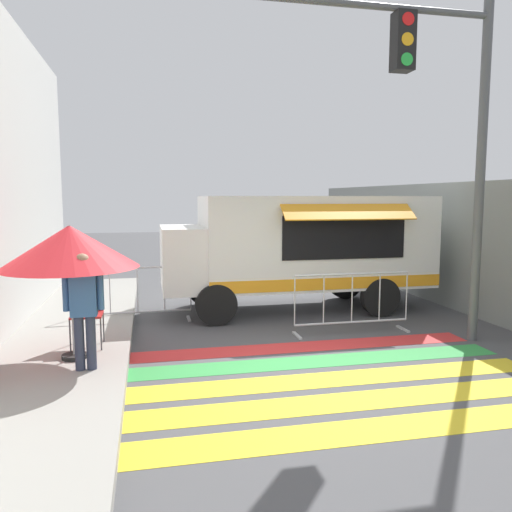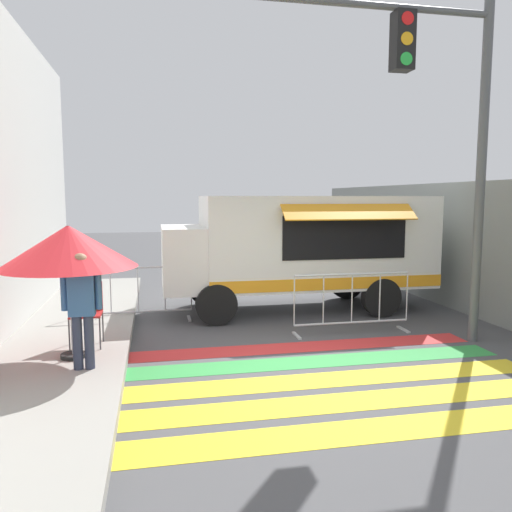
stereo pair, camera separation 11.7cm
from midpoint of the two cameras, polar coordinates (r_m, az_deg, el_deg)
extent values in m
plane|color=#4C4C4F|center=(7.48, 5.95, -12.74)|extent=(60.00, 60.00, 0.00)
cube|color=gray|center=(11.83, 22.77, 0.96)|extent=(0.20, 16.00, 2.82)
cube|color=yellow|center=(5.75, 12.26, -19.01)|extent=(6.40, 0.56, 0.01)
cube|color=yellow|center=(6.39, 9.41, -16.23)|extent=(6.40, 0.56, 0.01)
cube|color=yellow|center=(7.05, 7.14, -13.94)|extent=(6.40, 0.56, 0.01)
cube|color=green|center=(7.73, 5.30, -12.04)|extent=(6.40, 0.56, 0.01)
cube|color=red|center=(8.43, 3.79, -10.43)|extent=(6.40, 0.56, 0.01)
cube|color=white|center=(11.08, 7.03, 1.76)|extent=(4.91, 2.09, 1.95)
cube|color=white|center=(10.59, -5.69, -0.16)|extent=(1.73, 1.92, 1.31)
cube|color=#1E232D|center=(10.51, -10.14, 1.51)|extent=(0.06, 1.67, 0.50)
cube|color=black|center=(10.18, 10.48, 2.09)|extent=(2.60, 0.03, 0.88)
cube|color=orange|center=(9.96, 10.99, 4.97)|extent=(2.70, 0.43, 0.31)
cube|color=orange|center=(10.20, 8.84, -3.18)|extent=(4.91, 0.01, 0.24)
cylinder|color=black|center=(9.80, -4.21, -5.55)|extent=(0.82, 0.22, 0.82)
cylinder|color=black|center=(11.67, -5.42, -3.57)|extent=(0.82, 0.22, 0.82)
cylinder|color=black|center=(10.79, 14.42, -4.61)|extent=(0.82, 0.22, 0.82)
cylinder|color=black|center=(12.52, 10.58, -2.96)|extent=(0.82, 0.22, 0.82)
cylinder|color=#515456|center=(9.32, 24.65, 8.61)|extent=(0.16, 0.16, 5.79)
cylinder|color=#515456|center=(8.74, 12.62, 26.24)|extent=(4.35, 0.11, 0.11)
cube|color=black|center=(8.83, 16.80, 22.44)|extent=(0.32, 0.28, 0.90)
cylinder|color=red|center=(8.80, 17.34, 24.52)|extent=(0.20, 0.02, 0.20)
cylinder|color=#F2A519|center=(8.71, 17.27, 22.65)|extent=(0.20, 0.02, 0.20)
cylinder|color=green|center=(8.63, 17.20, 20.74)|extent=(0.20, 0.02, 0.20)
cylinder|color=black|center=(7.85, -19.73, -10.65)|extent=(0.36, 0.36, 0.06)
cylinder|color=#B2B2B7|center=(7.63, -20.01, -3.92)|extent=(0.04, 0.04, 1.93)
cone|color=red|center=(7.55, -20.21, 1.05)|extent=(1.92, 1.92, 0.61)
cylinder|color=#4C4C51|center=(8.12, -20.17, -8.52)|extent=(0.02, 0.02, 0.49)
cylinder|color=#4C4C51|center=(8.06, -17.00, -8.51)|extent=(0.02, 0.02, 0.49)
cylinder|color=#4C4C51|center=(8.54, -19.72, -7.75)|extent=(0.02, 0.02, 0.49)
cylinder|color=#4C4C51|center=(8.49, -16.71, -7.73)|extent=(0.02, 0.02, 0.49)
cube|color=#B22626|center=(8.24, -18.47, -6.36)|extent=(0.47, 0.47, 0.03)
cube|color=#B22626|center=(8.40, -18.35, -4.37)|extent=(0.47, 0.03, 0.47)
cylinder|color=#2D3347|center=(7.23, -19.27, -9.31)|extent=(0.13, 0.13, 0.74)
cylinder|color=#2D3347|center=(7.21, -18.07, -9.31)|extent=(0.13, 0.13, 0.74)
cube|color=#33598C|center=(7.07, -18.88, -4.05)|extent=(0.34, 0.20, 0.60)
cylinder|color=#33598C|center=(7.09, -20.65, -3.84)|extent=(0.09, 0.09, 0.51)
cylinder|color=#33598C|center=(7.04, -17.11, -3.78)|extent=(0.09, 0.09, 0.51)
sphere|color=#9E7051|center=(7.00, -19.01, -0.55)|extent=(0.21, 0.21, 0.21)
cylinder|color=#B7BABF|center=(9.24, 11.33, -2.05)|extent=(2.19, 0.04, 0.04)
cylinder|color=#B7BABF|center=(9.41, 11.20, -7.46)|extent=(2.19, 0.04, 0.04)
cylinder|color=#B7BABF|center=(8.95, 4.77, -5.14)|extent=(0.02, 0.02, 0.90)
cylinder|color=#B7BABF|center=(9.12, 8.09, -4.97)|extent=(0.02, 0.02, 0.90)
cylinder|color=#B7BABF|center=(9.32, 11.27, -4.78)|extent=(0.02, 0.02, 0.90)
cylinder|color=#B7BABF|center=(9.54, 14.31, -4.59)|extent=(0.02, 0.02, 0.90)
cylinder|color=#B7BABF|center=(9.79, 17.20, -4.40)|extent=(0.02, 0.02, 0.90)
cube|color=#B7BABF|center=(9.12, 5.04, -9.04)|extent=(0.06, 0.44, 0.03)
cube|color=#B7BABF|center=(9.90, 16.82, -8.03)|extent=(0.06, 0.44, 0.03)
cylinder|color=#B7BABF|center=(10.18, -13.08, -1.29)|extent=(2.12, 0.04, 0.04)
cylinder|color=#B7BABF|center=(10.34, -12.95, -6.22)|extent=(2.12, 0.04, 0.04)
cylinder|color=#B7BABF|center=(10.34, -18.91, -3.88)|extent=(0.02, 0.02, 0.90)
cylinder|color=#B7BABF|center=(10.28, -15.98, -3.83)|extent=(0.02, 0.02, 0.90)
cylinder|color=#B7BABF|center=(10.25, -13.02, -3.78)|extent=(0.02, 0.02, 0.90)
cylinder|color=#B7BABF|center=(10.25, -10.05, -3.71)|extent=(0.02, 0.02, 0.90)
cylinder|color=#B7BABF|center=(10.28, -7.09, -3.63)|extent=(0.02, 0.02, 0.90)
cube|color=#B7BABF|center=(10.46, -18.50, -7.30)|extent=(0.06, 0.44, 0.03)
cube|color=#B7BABF|center=(10.41, -7.32, -7.08)|extent=(0.06, 0.44, 0.03)
camera|label=1|loc=(0.06, -89.64, 0.04)|focal=35.00mm
camera|label=2|loc=(0.06, 90.36, -0.04)|focal=35.00mm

